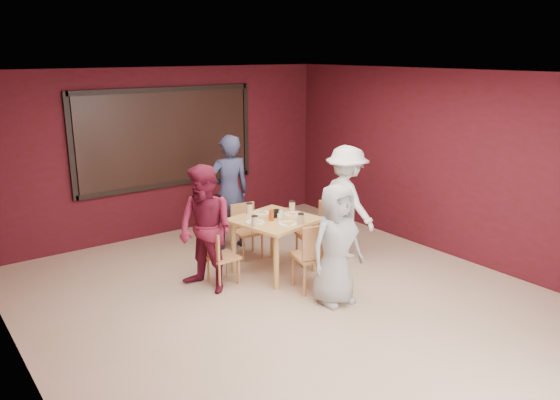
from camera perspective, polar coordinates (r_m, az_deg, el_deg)
floor at (r=6.93m, az=1.29°, el=-10.79°), size 7.00×7.00×0.00m
window_blinds at (r=9.31m, az=-11.73°, el=6.38°), size 3.00×0.02×1.50m
dining_table at (r=7.61m, az=-0.60°, el=-2.67°), size 1.20×1.20×0.95m
chair_front at (r=7.08m, az=3.60°, el=-5.57°), size 0.55×0.55×0.94m
chair_back at (r=8.32m, az=-3.59°, el=-2.84°), size 0.43×0.43×0.81m
chair_left at (r=7.34m, az=-6.42°, el=-5.65°), size 0.38×0.38×0.77m
chair_right at (r=8.06m, az=3.85°, el=-3.10°), size 0.56×0.56×0.89m
diner_front at (r=6.72m, az=5.90°, el=-4.67°), size 0.75×0.50×1.52m
diner_back at (r=8.58m, az=-5.34°, el=0.82°), size 0.73×0.55×1.82m
diner_left at (r=7.07m, az=-7.79°, el=-3.06°), size 0.86×0.97×1.67m
diner_right at (r=8.25m, az=6.93°, el=-0.21°), size 0.69×1.13×1.71m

